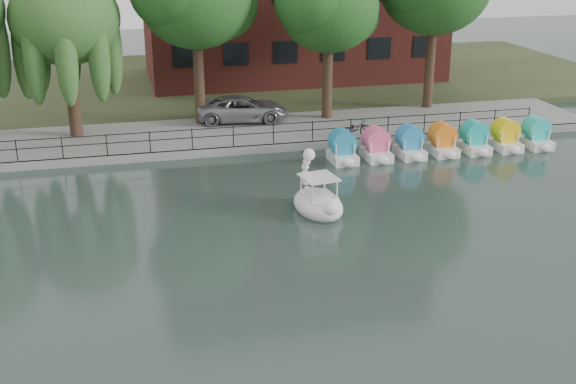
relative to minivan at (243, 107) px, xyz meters
name	(u,v)px	position (x,y,z in m)	size (l,w,h in m)	color
ground_plane	(302,273)	(-1.30, -17.79, -1.19)	(120.00, 120.00, 0.00)	#3F514A
promenade	(225,135)	(-1.30, -1.79, -0.99)	(40.00, 6.00, 0.40)	gray
kerb	(234,151)	(-1.30, -4.74, -0.99)	(40.00, 0.25, 0.40)	gray
land_strip	(194,82)	(-1.30, 12.21, -1.01)	(60.00, 22.00, 0.36)	#47512D
railing	(233,131)	(-1.30, -4.54, -0.05)	(32.00, 0.05, 1.00)	black
willow_mid	(65,19)	(-8.80, -0.79, 5.06)	(5.32, 5.32, 8.15)	#473323
broadleaf_right	(329,8)	(4.70, -0.29, 5.19)	(5.40, 5.40, 8.32)	#473323
minivan	(243,107)	(0.00, 0.00, 0.00)	(5.70, 2.62, 1.59)	gray
bicycle	(356,128)	(4.99, -4.48, -0.29)	(1.72, 0.60, 1.00)	gray
swan_boat	(317,199)	(0.62, -12.81, -0.68)	(2.12, 2.98, 2.33)	white
pedal_boat_row	(442,142)	(8.59, -6.98, -0.59)	(11.35, 1.70, 1.40)	white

